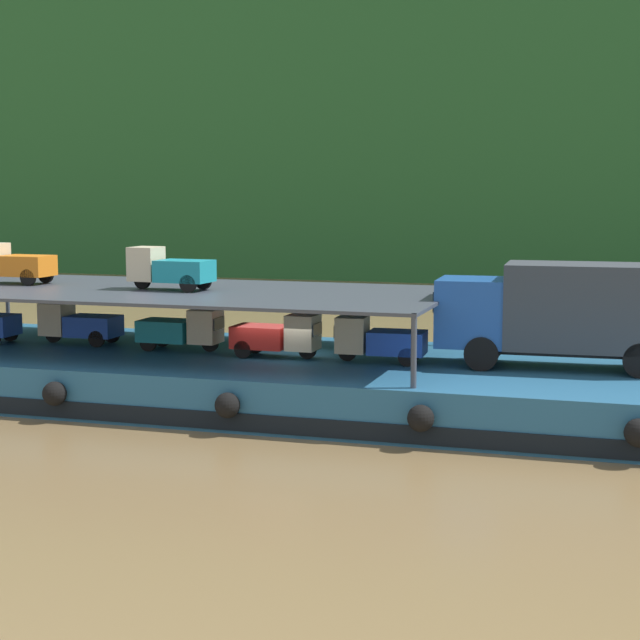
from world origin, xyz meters
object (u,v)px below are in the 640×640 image
object	(u,v)px
mini_truck_upper_mid	(169,269)
mini_truck_lower_fore	(278,335)
covered_lorry	(562,311)
mini_truck_lower_mid	(182,329)
mini_truck_upper_stern	(13,264)
mini_truck_lower_bow	(379,340)
mini_truck_lower_aft	(79,324)
cargo_barge	(282,380)

from	to	relation	value
mini_truck_upper_mid	mini_truck_lower_fore	bearing A→B (deg)	-2.06
covered_lorry	mini_truck_lower_mid	bearing A→B (deg)	-179.04
mini_truck_upper_stern	mini_truck_upper_mid	size ratio (longest dim) A/B	0.99
mini_truck_lower_fore	mini_truck_lower_bow	size ratio (longest dim) A/B	0.99
mini_truck_lower_fore	mini_truck_lower_bow	bearing A→B (deg)	0.71
mini_truck_lower_mid	mini_truck_upper_stern	size ratio (longest dim) A/B	0.99
mini_truck_lower_mid	mini_truck_lower_bow	distance (m)	6.74
covered_lorry	mini_truck_lower_aft	distance (m)	16.11
mini_truck_lower_aft	mini_truck_lower_fore	world-z (taller)	same
mini_truck_lower_fore	mini_truck_upper_mid	xyz separation A→B (m)	(-3.77, 0.14, 2.00)
mini_truck_upper_mid	covered_lorry	bearing A→B (deg)	2.16
mini_truck_lower_aft	mini_truck_lower_bow	world-z (taller)	same
covered_lorry	mini_truck_lower_fore	xyz separation A→B (m)	(-8.64, -0.60, -1.00)
mini_truck_lower_mid	mini_truck_lower_fore	bearing A→B (deg)	-6.61
cargo_barge	mini_truck_lower_aft	distance (m)	7.66
covered_lorry	mini_truck_lower_mid	distance (m)	12.15
mini_truck_lower_fore	mini_truck_upper_stern	size ratio (longest dim) A/B	1.00
mini_truck_lower_mid	mini_truck_upper_mid	world-z (taller)	mini_truck_upper_mid
mini_truck_upper_stern	covered_lorry	bearing A→B (deg)	0.03
covered_lorry	mini_truck_lower_fore	world-z (taller)	covered_lorry
covered_lorry	mini_truck_lower_mid	world-z (taller)	covered_lorry
mini_truck_lower_mid	mini_truck_upper_mid	xyz separation A→B (m)	(-0.30, -0.27, 2.00)
mini_truck_lower_aft	mini_truck_lower_bow	bearing A→B (deg)	-3.29
mini_truck_lower_mid	mini_truck_lower_aft	bearing A→B (deg)	176.35
cargo_barge	mini_truck_lower_mid	world-z (taller)	mini_truck_lower_mid
cargo_barge	mini_truck_lower_bow	xyz separation A→B (m)	(3.19, -0.18, 1.44)
covered_lorry	mini_truck_lower_aft	world-z (taller)	covered_lorry
cargo_barge	mini_truck_lower_bow	distance (m)	3.50
cargo_barge	mini_truck_lower_mid	distance (m)	3.83
mini_truck_lower_aft	mini_truck_lower_fore	size ratio (longest dim) A/B	1.00
mini_truck_upper_stern	mini_truck_lower_fore	bearing A→B (deg)	-3.42
mini_truck_lower_aft	mini_truck_upper_mid	bearing A→B (deg)	-8.06
mini_truck_lower_aft	mini_truck_lower_bow	xyz separation A→B (m)	(10.70, -0.61, 0.00)
mini_truck_lower_bow	mini_truck_upper_mid	size ratio (longest dim) A/B	1.00
mini_truck_lower_aft	mini_truck_lower_mid	size ratio (longest dim) A/B	1.00
mini_truck_lower_bow	mini_truck_lower_fore	bearing A→B (deg)	-179.29
mini_truck_lower_fore	mini_truck_upper_stern	bearing A→B (deg)	176.58
cargo_barge	mini_truck_lower_fore	size ratio (longest dim) A/B	9.82
covered_lorry	mini_truck_lower_fore	size ratio (longest dim) A/B	2.87
mini_truck_upper_stern	cargo_barge	bearing A→B (deg)	-2.15
mini_truck_lower_aft	mini_truck_upper_mid	xyz separation A→B (m)	(3.67, -0.52, 2.00)
cargo_barge	mini_truck_lower_mid	xyz separation A→B (m)	(-3.54, 0.18, 1.44)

